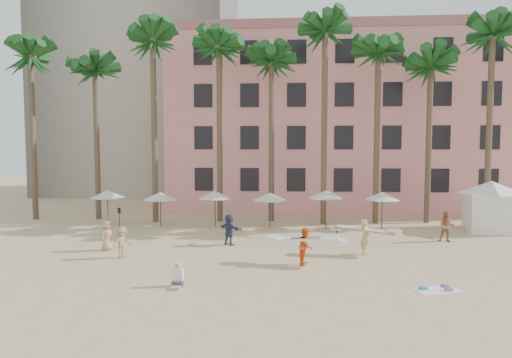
{
  "coord_description": "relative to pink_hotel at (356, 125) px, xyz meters",
  "views": [
    {
      "loc": [
        0.27,
        -20.14,
        5.92
      ],
      "look_at": [
        -1.54,
        6.0,
        4.0
      ],
      "focal_mm": 32.0,
      "sensor_mm": 36.0,
      "label": 1
    }
  ],
  "objects": [
    {
      "name": "ground",
      "position": [
        -7.0,
        -26.0,
        -8.0
      ],
      "size": [
        120.0,
        120.0,
        0.0
      ],
      "primitive_type": "plane",
      "color": "#D1B789",
      "rests_on": "ground"
    },
    {
      "name": "pink_hotel",
      "position": [
        0.0,
        0.0,
        0.0
      ],
      "size": [
        35.0,
        14.0,
        16.0
      ],
      "primitive_type": "cube",
      "color": "pink",
      "rests_on": "ground"
    },
    {
      "name": "palm_row",
      "position": [
        -6.49,
        -11.0,
        4.97
      ],
      "size": [
        44.4,
        5.4,
        16.3
      ],
      "color": "brown",
      "rests_on": "ground"
    },
    {
      "name": "umbrella_row",
      "position": [
        -10.0,
        -13.5,
        -5.67
      ],
      "size": [
        22.5,
        2.7,
        2.73
      ],
      "color": "#332B23",
      "rests_on": "ground"
    },
    {
      "name": "cabana",
      "position": [
        7.29,
        -13.84,
        -5.93
      ],
      "size": [
        5.15,
        5.15,
        3.5
      ],
      "color": "white",
      "rests_on": "ground"
    },
    {
      "name": "beach_towel",
      "position": [
        -0.55,
        -27.35,
        -7.97
      ],
      "size": [
        2.01,
        1.48,
        0.14
      ],
      "color": "white",
      "rests_on": "ground"
    },
    {
      "name": "carrier_yellow",
      "position": [
        -2.51,
        -21.35,
        -6.93
      ],
      "size": [
        3.11,
        1.23,
        1.94
      ],
      "color": "tan",
      "rests_on": "ground"
    },
    {
      "name": "carrier_white",
      "position": [
        -5.8,
        -23.62,
        -7.01
      ],
      "size": [
        3.38,
        1.39,
        1.84
      ],
      "color": "#FA511A",
      "rests_on": "ground"
    },
    {
      "name": "beachgoers",
      "position": [
        -8.85,
        -20.06,
        -7.1
      ],
      "size": [
        20.9,
        6.51,
        1.92
      ],
      "color": "#323658",
      "rests_on": "ground"
    },
    {
      "name": "paddle",
      "position": [
        -16.76,
        -19.76,
        -6.59
      ],
      "size": [
        0.18,
        0.04,
        2.23
      ],
      "color": "black",
      "rests_on": "ground"
    },
    {
      "name": "seated_man",
      "position": [
        -11.33,
        -27.64,
        -7.65
      ],
      "size": [
        0.45,
        0.78,
        1.02
      ],
      "color": "#3F3F4C",
      "rests_on": "ground"
    }
  ]
}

